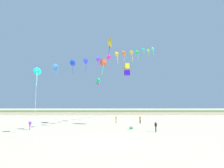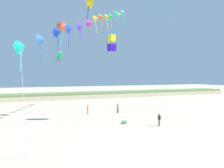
{
  "view_description": "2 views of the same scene",
  "coord_description": "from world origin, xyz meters",
  "views": [
    {
      "loc": [
        0.67,
        -22.19,
        4.75
      ],
      "look_at": [
        0.85,
        8.61,
        8.03
      ],
      "focal_mm": 28.0,
      "sensor_mm": 36.0,
      "label": 1
    },
    {
      "loc": [
        -10.06,
        -19.59,
        6.72
      ],
      "look_at": [
        2.09,
        8.9,
        5.58
      ],
      "focal_mm": 38.0,
      "sensor_mm": 36.0,
      "label": 2
    }
  ],
  "objects": [
    {
      "name": "large_kite_high_solo",
      "position": [
        0.27,
        13.55,
        17.46
      ],
      "size": [
        1.18,
        2.43,
        4.91
      ],
      "color": "yellow"
    },
    {
      "name": "beach_cooler",
      "position": [
        4.28,
        9.75,
        0.21
      ],
      "size": [
        0.58,
        0.41,
        0.46
      ],
      "color": "#23844C",
      "rests_on": "ground"
    },
    {
      "name": "large_kite_outer_drift",
      "position": [
        -2.51,
        20.84,
        9.85
      ],
      "size": [
        1.46,
        1.11,
        2.1
      ],
      "color": "#21CB81"
    },
    {
      "name": "dune_ridge",
      "position": [
        0.0,
        48.08,
        0.84
      ],
      "size": [
        120.0,
        9.34,
        1.68
      ],
      "color": "beige",
      "rests_on": "ground"
    },
    {
      "name": "large_kite_mid_trail",
      "position": [
        4.0,
        13.49,
        11.61
      ],
      "size": [
        1.11,
        1.11,
        2.47
      ],
      "color": "#350ECC"
    },
    {
      "name": "person_near_right",
      "position": [
        7.38,
        18.67,
        0.95
      ],
      "size": [
        0.46,
        0.47,
        1.64
      ],
      "color": "black",
      "rests_on": "ground"
    },
    {
      "name": "kite_banner_string",
      "position": [
        2.17,
        15.32,
        15.16
      ],
      "size": [
        24.12,
        29.89,
        21.64
      ],
      "color": "#15F2DD"
    },
    {
      "name": "ground_plane",
      "position": [
        0.0,
        0.0,
        0.0
      ],
      "size": [
        240.0,
        240.0,
        0.0
      ],
      "primitive_type": "plane",
      "color": "beige"
    },
    {
      "name": "large_kite_low_lead",
      "position": [
        -1.56,
        23.56,
        15.46
      ],
      "size": [
        2.16,
        1.42,
        4.54
      ],
      "color": "#DF5336"
    },
    {
      "name": "person_mid_center",
      "position": [
        7.94,
        6.62,
        0.94
      ],
      "size": [
        0.4,
        0.51,
        1.63
      ],
      "color": "#726656",
      "rests_on": "ground"
    },
    {
      "name": "person_far_left",
      "position": [
        1.87,
        18.93,
        0.91
      ],
      "size": [
        0.54,
        0.26,
        1.57
      ],
      "color": "gray",
      "rests_on": "ground"
    }
  ]
}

